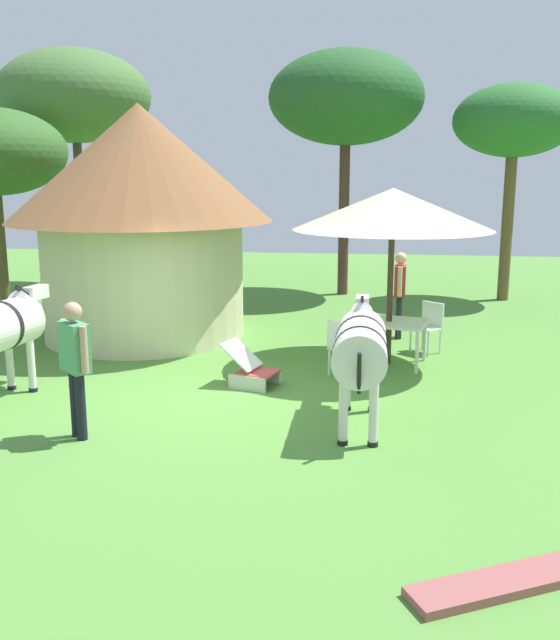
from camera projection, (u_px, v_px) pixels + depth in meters
ground_plane at (212, 397)px, 10.18m from camera, size 36.00×36.00×0.00m
thatched_hut at (141, 207)px, 13.44m from camera, size 5.00×5.00×4.41m
shade_umbrella at (393, 209)px, 11.36m from camera, size 3.25×3.25×2.92m
patio_dining_table at (389, 326)px, 11.77m from camera, size 1.38×1.18×0.74m
patio_chair_east_end at (343, 345)px, 11.04m from camera, size 0.61×0.60×0.90m
patio_chair_west_end at (429, 324)px, 12.55m from camera, size 0.61×0.60×0.90m
guest_beside_umbrella at (400, 287)px, 13.53m from camera, size 0.24×0.60×1.67m
standing_watcher at (75, 357)px, 8.42m from camera, size 0.48×0.46×1.68m
striped_lounge_chair at (251, 369)px, 10.67m from camera, size 0.91×0.73×0.66m
zebra_nearest_camera at (361, 347)px, 8.83m from camera, size 0.66×2.32×1.58m
acacia_tree_right_background at (74, 97)px, 18.54m from camera, size 3.99×3.99×6.28m
acacia_tree_left_background at (346, 99)px, 17.57m from camera, size 3.86×3.86×6.11m
acacia_tree_behind_hut at (514, 122)px, 16.88m from camera, size 2.89×2.89×5.22m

